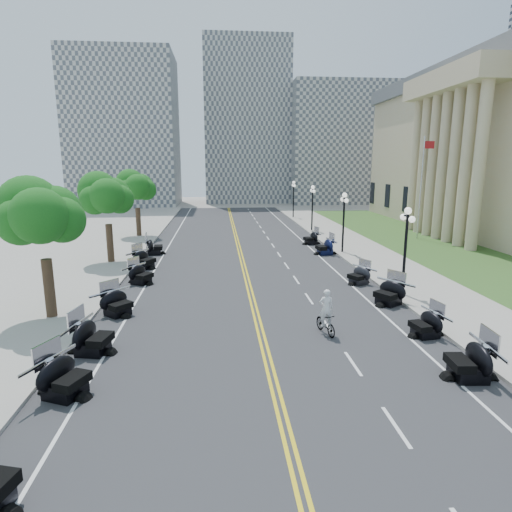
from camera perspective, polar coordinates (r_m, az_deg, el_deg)
name	(u,v)px	position (r m, az deg, el deg)	size (l,w,h in m)	color
ground	(259,327)	(20.13, 0.44, -9.47)	(160.00, 160.00, 0.00)	gray
road	(245,273)	(29.63, -1.42, -2.32)	(16.00, 90.00, 0.01)	#333335
centerline_yellow_a	(244,273)	(29.62, -1.65, -2.31)	(0.12, 90.00, 0.00)	yellow
centerline_yellow_b	(247,273)	(29.63, -1.19, -2.30)	(0.12, 90.00, 0.00)	yellow
edge_line_north	(336,271)	(30.69, 10.60, -2.00)	(0.12, 90.00, 0.00)	white
edge_line_south	(152,275)	(29.92, -13.76, -2.51)	(0.12, 90.00, 0.00)	white
lane_dash_4	(396,426)	(13.90, 18.15, -20.78)	(0.12, 2.00, 0.00)	white
lane_dash_5	(353,363)	(17.15, 12.81, -13.79)	(0.12, 2.00, 0.00)	white
lane_dash_6	(327,325)	(20.66, 9.42, -9.03)	(0.12, 2.00, 0.00)	white
lane_dash_7	(309,299)	(24.33, 7.08, -5.66)	(0.12, 2.00, 0.00)	white
lane_dash_8	(296,280)	(28.09, 5.38, -3.17)	(0.12, 2.00, 0.00)	white
lane_dash_9	(287,266)	(31.90, 4.09, -1.27)	(0.12, 2.00, 0.00)	white
lane_dash_10	(279,254)	(35.76, 3.08, 0.22)	(0.12, 2.00, 0.00)	white
lane_dash_11	(273,245)	(39.65, 2.27, 1.41)	(0.12, 2.00, 0.00)	white
lane_dash_12	(268,238)	(43.55, 1.60, 2.40)	(0.12, 2.00, 0.00)	white
lane_dash_13	(264,232)	(47.47, 1.04, 3.22)	(0.12, 2.00, 0.00)	white
lane_dash_14	(260,227)	(51.41, 0.57, 3.92)	(0.12, 2.00, 0.00)	white
lane_dash_15	(257,222)	(55.35, 0.16, 4.51)	(0.12, 2.00, 0.00)	white
lane_dash_16	(255,218)	(59.30, -0.20, 5.03)	(0.12, 2.00, 0.00)	white
lane_dash_17	(252,215)	(63.26, -0.51, 5.48)	(0.12, 2.00, 0.00)	white
lane_dash_18	(250,212)	(67.22, -0.78, 5.88)	(0.12, 2.00, 0.00)	white
lane_dash_19	(248,209)	(71.19, -1.02, 6.24)	(0.12, 2.00, 0.00)	white
sidewalk_north	(392,269)	(32.01, 17.69, -1.67)	(5.00, 90.00, 0.15)	#9E9991
sidewalk_south	(89,276)	(30.81, -21.33, -2.47)	(5.00, 90.00, 0.15)	#9E9991
lawn	(431,247)	(42.05, 22.35, 1.17)	(9.00, 60.00, 0.10)	#356023
distant_block_a	(125,132)	(82.42, -17.04, 15.58)	(18.00, 14.00, 26.00)	gray
distant_block_b	(246,124)	(87.14, -1.30, 17.20)	(16.00, 12.00, 30.00)	gray
distant_block_c	(340,145)	(87.01, 11.16, 14.35)	(20.00, 14.00, 22.00)	gray
street_lamp_2	(405,252)	(25.37, 19.25, 0.52)	(0.50, 1.20, 4.90)	black
street_lamp_3	(343,223)	(36.47, 11.58, 4.35)	(0.50, 1.20, 4.90)	black
street_lamp_4	(312,208)	(48.01, 7.51, 6.33)	(0.50, 1.20, 4.90)	black
street_lamp_5	(293,199)	(59.73, 5.01, 7.53)	(0.50, 1.20, 4.90)	black
flagpole	(421,189)	(45.26, 21.12, 8.33)	(1.10, 0.20, 10.00)	silver
tree_2	(42,223)	(22.35, -26.61, 4.01)	(4.80, 4.80, 9.20)	#235619
tree_3	(107,201)	(33.74, -19.26, 6.97)	(4.80, 4.80, 9.20)	#235619
tree_4	(137,191)	(45.45, -15.63, 8.39)	(4.80, 4.80, 9.20)	#235619
motorcycle_n_4	(470,359)	(17.11, 26.58, -12.18)	(2.14, 2.14, 1.49)	black
motorcycle_n_5	(426,323)	(20.31, 21.72, -8.27)	(1.81, 1.81, 1.27)	black
motorcycle_n_6	(389,292)	(24.09, 17.32, -4.55)	(2.06, 2.06, 1.44)	black
motorcycle_n_7	(359,274)	(27.66, 13.55, -2.40)	(1.77, 1.77, 1.24)	black
motorcycle_n_9	(325,246)	(36.07, 9.17, 1.35)	(2.10, 2.10, 1.47)	black
motorcycle_n_10	(311,237)	(40.44, 7.36, 2.48)	(1.91, 1.91, 1.33)	black
motorcycle_s_4	(64,375)	(15.67, -24.23, -14.29)	(2.09, 2.09, 1.46)	black
motorcycle_s_5	(92,335)	(18.48, -21.01, -9.86)	(2.14, 2.14, 1.50)	black
motorcycle_s_6	(117,302)	(22.51, -18.04, -5.84)	(1.99, 1.99, 1.39)	black
motorcycle_s_7	(141,273)	(27.88, -15.11, -2.26)	(1.93, 1.93, 1.35)	black
motorcycle_s_8	(144,259)	(31.88, -14.71, -0.34)	(2.09, 2.09, 1.46)	black
motorcycle_s_9	(154,246)	(36.61, -13.43, 1.33)	(2.10, 2.10, 1.47)	black
bicycle	(325,324)	(19.46, 9.25, -8.88)	(0.46, 1.63, 0.98)	#A51414
cyclist_rider	(327,294)	(19.02, 9.39, -5.08)	(0.63, 0.41, 1.72)	white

